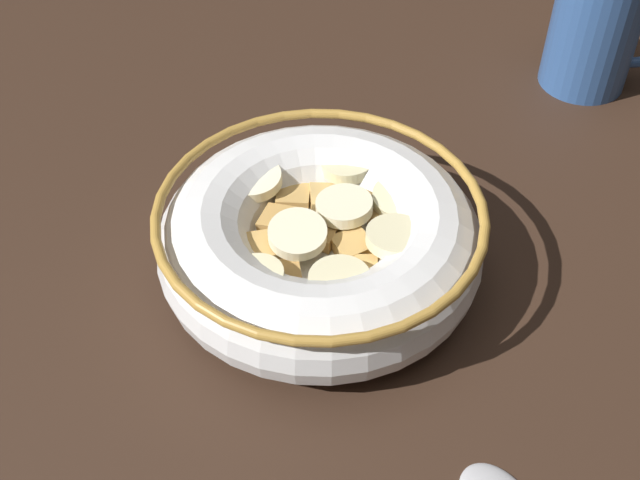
% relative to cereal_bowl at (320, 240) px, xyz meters
% --- Properties ---
extents(ground_plane, '(1.09, 1.09, 0.02)m').
position_rel_cereal_bowl_xyz_m(ground_plane, '(0.00, -0.00, -0.04)').
color(ground_plane, '#332116').
extents(cereal_bowl, '(0.19, 0.19, 0.06)m').
position_rel_cereal_bowl_xyz_m(cereal_bowl, '(0.00, 0.00, 0.00)').
color(cereal_bowl, white).
rests_on(cereal_bowl, ground_plane).
extents(coffee_mug, '(0.10, 0.07, 0.09)m').
position_rel_cereal_bowl_xyz_m(coffee_mug, '(0.18, 0.23, 0.02)').
color(coffee_mug, '#335999').
rests_on(coffee_mug, ground_plane).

